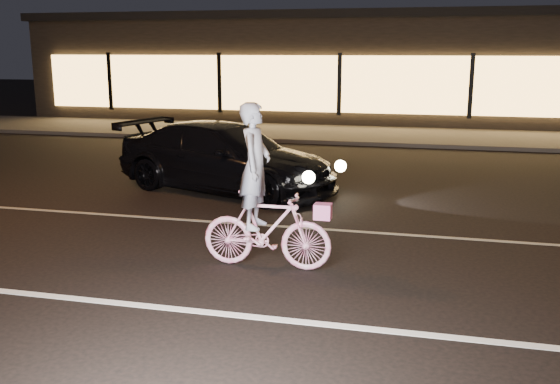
# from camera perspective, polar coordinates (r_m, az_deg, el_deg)

# --- Properties ---
(ground) EXTENTS (90.00, 90.00, 0.00)m
(ground) POSITION_cam_1_polar(r_m,az_deg,el_deg) (8.66, -9.31, -6.29)
(ground) COLOR black
(ground) RESTS_ON ground
(lane_stripe_near) EXTENTS (60.00, 0.12, 0.01)m
(lane_stripe_near) POSITION_cam_1_polar(r_m,az_deg,el_deg) (7.40, -13.88, -9.90)
(lane_stripe_near) COLOR silver
(lane_stripe_near) RESTS_ON ground
(lane_stripe_far) EXTENTS (60.00, 0.10, 0.01)m
(lane_stripe_far) POSITION_cam_1_polar(r_m,az_deg,el_deg) (10.44, -5.06, -2.79)
(lane_stripe_far) COLOR gray
(lane_stripe_far) RESTS_ON ground
(sidewalk) EXTENTS (30.00, 4.00, 0.12)m
(sidewalk) POSITION_cam_1_polar(r_m,az_deg,el_deg) (20.95, 4.64, 5.32)
(sidewalk) COLOR #383533
(sidewalk) RESTS_ON ground
(storefront) EXTENTS (25.40, 8.42, 4.20)m
(storefront) POSITION_cam_1_polar(r_m,az_deg,el_deg) (26.68, 6.80, 11.40)
(storefront) COLOR black
(storefront) RESTS_ON ground
(cyclist) EXTENTS (1.73, 0.60, 2.18)m
(cyclist) POSITION_cam_1_polar(r_m,az_deg,el_deg) (8.12, -1.52, -1.71)
(cyclist) COLOR #DC3077
(cyclist) RESTS_ON ground
(sedan) EXTENTS (5.10, 3.29, 1.38)m
(sedan) POSITION_cam_1_polar(r_m,az_deg,el_deg) (12.67, -4.97, 3.17)
(sedan) COLOR black
(sedan) RESTS_ON ground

